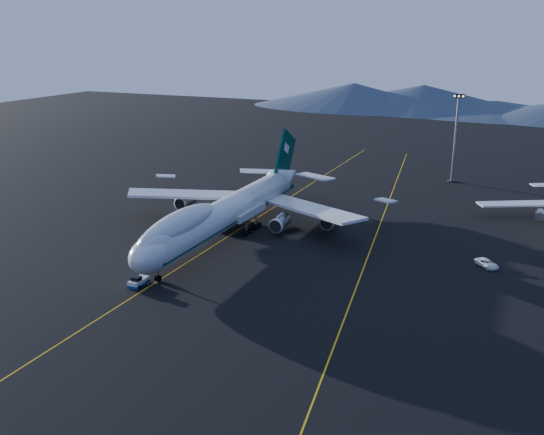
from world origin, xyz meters
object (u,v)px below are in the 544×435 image
at_px(boeing_747, 227,211).
at_px(service_van, 487,263).
at_px(floodlight_mast, 455,138).
at_px(pushback_tug, 139,282).

relative_size(boeing_747, service_van, 13.98).
xyz_separation_m(boeing_747, service_van, (53.46, 4.66, -5.09)).
xyz_separation_m(service_van, floodlight_mast, (-16.19, 67.28, 12.35)).
bearing_deg(boeing_747, pushback_tug, -93.95).
bearing_deg(service_van, floodlight_mast, 60.55).
distance_m(pushback_tug, floodlight_mast, 109.54).
bearing_deg(service_van, pushback_tug, 168.66).
bearing_deg(pushback_tug, floodlight_mast, 67.54).
height_order(boeing_747, floodlight_mast, floodlight_mast).
bearing_deg(boeing_747, service_van, 4.99).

